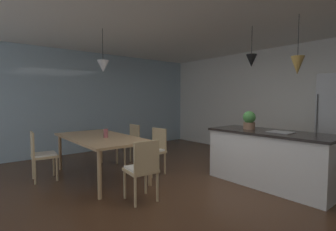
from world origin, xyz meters
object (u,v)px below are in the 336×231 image
object	(u,v)px
chair_near_left	(41,154)
chair_kitchen_end	(142,168)
dining_table	(100,140)
chair_far_right	(154,149)
kitchen_island	(270,157)
potted_plant_on_island	(249,120)
chair_far_left	(130,143)
vase_on_dining_table	(106,133)

from	to	relation	value
chair_near_left	chair_kitchen_end	bearing A→B (deg)	25.21
dining_table	chair_far_right	bearing A→B (deg)	62.56
kitchen_island	potted_plant_on_island	distance (m)	0.73
chair_near_left	potted_plant_on_island	distance (m)	3.73
chair_far_left	potted_plant_on_island	xyz separation A→B (m)	(2.24, 1.14, 0.59)
potted_plant_on_island	chair_near_left	bearing A→B (deg)	-127.67
chair_near_left	vase_on_dining_table	distance (m)	1.18
dining_table	chair_far_left	size ratio (longest dim) A/B	2.38
chair_far_left	kitchen_island	bearing A→B (deg)	23.17
chair_far_left	kitchen_island	distance (m)	2.88
chair_far_left	vase_on_dining_table	world-z (taller)	vase_on_dining_table
potted_plant_on_island	vase_on_dining_table	bearing A→B (deg)	-128.95
potted_plant_on_island	chair_far_left	bearing A→B (deg)	-153.16
dining_table	vase_on_dining_table	world-z (taller)	vase_on_dining_table
chair_kitchen_end	kitchen_island	distance (m)	2.17
chair_kitchen_end	chair_far_left	bearing A→B (deg)	154.48
vase_on_dining_table	kitchen_island	bearing A→B (deg)	44.61
dining_table	chair_kitchen_end	size ratio (longest dim) A/B	2.38
chair_kitchen_end	potted_plant_on_island	distance (m)	2.15
chair_far_left	chair_near_left	world-z (taller)	same
chair_near_left	kitchen_island	size ratio (longest dim) A/B	0.43
chair_far_left	chair_near_left	size ratio (longest dim) A/B	1.00
chair_kitchen_end	chair_far_right	bearing A→B (deg)	136.59
chair_far_right	vase_on_dining_table	distance (m)	0.97
dining_table	chair_far_right	world-z (taller)	chair_far_right
chair_far_left	vase_on_dining_table	bearing A→B (deg)	-53.41
chair_far_left	vase_on_dining_table	distance (m)	1.12
kitchen_island	vase_on_dining_table	size ratio (longest dim) A/B	13.00
chair_kitchen_end	kitchen_island	xyz separation A→B (m)	(0.78, 2.03, -0.01)
chair_far_right	chair_near_left	bearing A→B (deg)	-117.68
chair_far_right	potted_plant_on_island	xyz separation A→B (m)	(1.32, 1.14, 0.59)
chair_far_left	potted_plant_on_island	distance (m)	2.58
kitchen_island	chair_near_left	bearing A→B (deg)	-132.38
chair_near_left	kitchen_island	xyz separation A→B (m)	(2.66, 2.91, -0.01)
chair_kitchen_end	potted_plant_on_island	world-z (taller)	potted_plant_on_island
chair_far_left	chair_far_right	distance (m)	0.93
chair_far_left	chair_near_left	distance (m)	1.78
dining_table	chair_far_right	distance (m)	1.02
chair_near_left	kitchen_island	distance (m)	3.94
dining_table	kitchen_island	world-z (taller)	kitchen_island
chair_far_right	potted_plant_on_island	bearing A→B (deg)	40.78
potted_plant_on_island	vase_on_dining_table	xyz separation A→B (m)	(-1.61, -1.99, -0.24)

